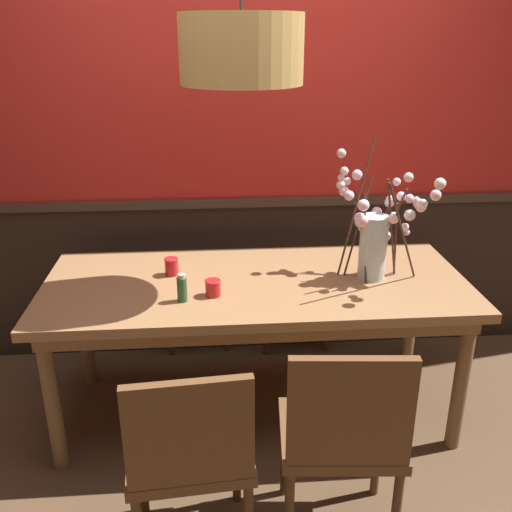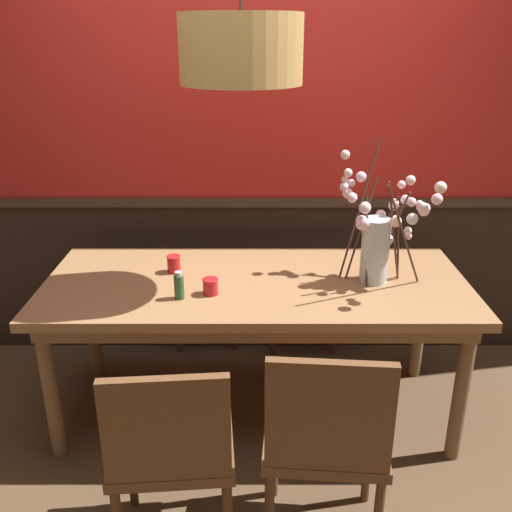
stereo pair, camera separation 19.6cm
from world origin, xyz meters
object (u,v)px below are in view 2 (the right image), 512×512
object	(u,v)px
pendant_lamp	(241,49)
candle_holder_nearer_center	(174,264)
candle_holder_nearer_edge	(211,286)
condiment_bottle	(179,286)
chair_near_side_right	(326,437)
dining_table	(256,296)
chair_near_side_left	(171,447)
chair_far_side_right	(301,262)
vase_with_blossoms	(378,238)
chair_far_side_left	(205,259)

from	to	relation	value
pendant_lamp	candle_holder_nearer_center	bearing A→B (deg)	160.59
candle_holder_nearer_edge	condiment_bottle	bearing A→B (deg)	-161.84
chair_near_side_right	candle_holder_nearer_edge	size ratio (longest dim) A/B	11.69
dining_table	condiment_bottle	world-z (taller)	condiment_bottle
chair_near_side_left	pendant_lamp	size ratio (longest dim) A/B	0.86
chair_near_side_right	candle_holder_nearer_edge	xyz separation A→B (m)	(-0.46, 0.69, 0.28)
candle_holder_nearer_edge	condiment_bottle	world-z (taller)	condiment_bottle
chair_far_side_right	vase_with_blossoms	distance (m)	1.00
chair_near_side_left	candle_holder_nearer_center	xyz separation A→B (m)	(-0.11, 0.98, 0.31)
chair_far_side_right	candle_holder_nearer_center	size ratio (longest dim) A/B	10.48
dining_table	vase_with_blossoms	world-z (taller)	vase_with_blossoms
chair_near_side_right	vase_with_blossoms	world-z (taller)	vase_with_blossoms
chair_near_side_right	condiment_bottle	world-z (taller)	chair_near_side_right
vase_with_blossoms	condiment_bottle	world-z (taller)	vase_with_blossoms
vase_with_blossoms	condiment_bottle	distance (m)	0.96
candle_holder_nearer_edge	condiment_bottle	size ratio (longest dim) A/B	0.59
chair_far_side_left	vase_with_blossoms	size ratio (longest dim) A/B	1.44
chair_near_side_right	vase_with_blossoms	bearing A→B (deg)	69.05
chair_near_side_right	candle_holder_nearer_center	size ratio (longest dim) A/B	10.32
dining_table	candle_holder_nearer_edge	world-z (taller)	candle_holder_nearer_edge
dining_table	chair_near_side_left	size ratio (longest dim) A/B	2.37
chair_far_side_left	vase_with_blossoms	xyz separation A→B (m)	(0.90, -0.87, 0.46)
chair_far_side_left	condiment_bottle	world-z (taller)	chair_far_side_left
chair_near_side_right	vase_with_blossoms	size ratio (longest dim) A/B	1.37
chair_far_side_right	vase_with_blossoms	size ratio (longest dim) A/B	1.40
candle_holder_nearer_center	candle_holder_nearer_edge	xyz separation A→B (m)	(0.20, -0.26, -0.00)
candle_holder_nearer_center	candle_holder_nearer_edge	distance (m)	0.33
chair_far_side_left	candle_holder_nearer_center	world-z (taller)	chair_far_side_left
candle_holder_nearer_edge	condiment_bottle	distance (m)	0.15
chair_near_side_left	candle_holder_nearer_center	world-z (taller)	chair_near_side_left
chair_far_side_left	vase_with_blossoms	distance (m)	1.33
chair_near_side_left	candle_holder_nearer_center	size ratio (longest dim) A/B	9.85
pendant_lamp	candle_holder_nearer_edge	bearing A→B (deg)	-137.71
chair_near_side_left	candle_holder_nearer_edge	size ratio (longest dim) A/B	11.16
chair_far_side_right	condiment_bottle	size ratio (longest dim) A/B	7.03
chair_far_side_right	vase_with_blossoms	bearing A→B (deg)	-70.80
condiment_bottle	chair_far_side_right	bearing A→B (deg)	58.38
dining_table	candle_holder_nearer_center	distance (m)	0.44
chair_far_side_left	pendant_lamp	distance (m)	1.59
chair_near_side_left	candle_holder_nearer_center	distance (m)	1.03
chair_near_side_right	dining_table	bearing A→B (deg)	106.71
dining_table	chair_near_side_left	xyz separation A→B (m)	(-0.31, -0.87, -0.18)
chair_far_side_left	chair_near_side_left	distance (m)	1.74
vase_with_blossoms	chair_far_side_right	bearing A→B (deg)	109.20
candle_holder_nearer_center	pendant_lamp	xyz separation A→B (m)	(0.35, -0.12, 1.01)
dining_table	chair_far_side_right	xyz separation A→B (m)	(0.29, 0.83, -0.16)
chair_near_side_right	pendant_lamp	distance (m)	1.58
chair_near_side_left	chair_far_side_left	bearing A→B (deg)	90.62
chair_near_side_left	condiment_bottle	xyz separation A→B (m)	(-0.04, 0.67, 0.33)
chair_near_side_right	condiment_bottle	distance (m)	0.94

